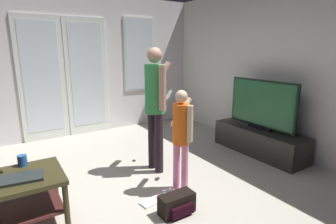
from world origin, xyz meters
TOP-DOWN VIEW (x-y plane):
  - ground_plane at (0.00, 0.00)m, footprint 5.67×5.29m
  - wall_back_with_doors at (0.07, 2.61)m, footprint 5.67×0.09m
  - wall_right_plain at (2.81, 0.00)m, footprint 0.06×5.29m
  - coffee_table at (-0.90, 0.12)m, footprint 1.01×0.62m
  - tv_stand at (2.47, 0.13)m, footprint 0.48×1.45m
  - flat_screen_tv at (2.47, 0.13)m, footprint 0.08×1.14m
  - person_adult at (0.85, 0.47)m, footprint 0.50×0.44m
  - person_child at (0.82, -0.14)m, footprint 0.41×0.38m
  - backpack at (0.52, -0.49)m, footprint 0.35×0.20m
  - loose_keyboard at (0.50, -0.18)m, footprint 0.45×0.20m
  - laptop_closed at (-0.74, 0.05)m, footprint 0.38×0.26m
  - cup_near_edge at (-0.70, 0.36)m, footprint 0.08×0.08m

SIDE VIEW (x-z plane):
  - ground_plane at x=0.00m, z-range -0.02..0.00m
  - loose_keyboard at x=0.50m, z-range 0.00..0.02m
  - backpack at x=0.52m, z-range 0.00..0.20m
  - tv_stand at x=2.47m, z-range 0.00..0.39m
  - coffee_table at x=-0.90m, z-range 0.11..0.58m
  - laptop_closed at x=-0.74m, z-range 0.48..0.50m
  - cup_near_edge at x=-0.70m, z-range 0.48..0.58m
  - person_child at x=0.82m, z-range 0.11..1.27m
  - flat_screen_tv at x=2.47m, z-range 0.40..1.14m
  - person_adult at x=0.85m, z-range 0.16..1.75m
  - wall_back_with_doors at x=0.07m, z-range -0.03..2.55m
  - wall_right_plain at x=2.81m, z-range 0.00..2.55m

